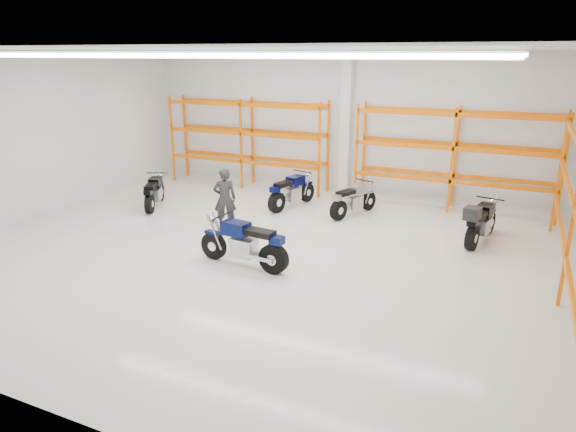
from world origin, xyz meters
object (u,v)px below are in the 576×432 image
at_px(motorcycle_back_b, 290,192).
at_px(motorcycle_back_d, 480,223).
at_px(motorcycle_main, 246,245).
at_px(structural_column, 346,125).
at_px(motorcycle_back_c, 352,200).
at_px(standing_man, 225,199).
at_px(motorcycle_back_a, 154,193).

height_order(motorcycle_back_b, motorcycle_back_d, motorcycle_back_d).
distance_m(motorcycle_main, motorcycle_back_d, 5.70).
relative_size(motorcycle_back_b, motorcycle_back_d, 0.97).
height_order(motorcycle_back_b, structural_column, structural_column).
bearing_deg(motorcycle_back_d, motorcycle_back_c, 165.92).
xyz_separation_m(motorcycle_main, structural_column, (-0.01, 6.61, 1.74)).
bearing_deg(standing_man, motorcycle_back_b, -140.15).
distance_m(motorcycle_back_a, motorcycle_back_b, 4.06).
distance_m(motorcycle_back_d, structural_column, 5.64).
height_order(motorcycle_back_a, motorcycle_back_b, motorcycle_back_b).
bearing_deg(standing_man, motorcycle_back_a, -47.71).
bearing_deg(motorcycle_back_a, motorcycle_main, -30.86).
bearing_deg(motorcycle_back_a, structural_column, 39.32).
relative_size(motorcycle_back_a, motorcycle_back_d, 0.86).
xyz_separation_m(motorcycle_back_c, structural_column, (-0.96, 2.15, 1.80)).
xyz_separation_m(motorcycle_back_a, motorcycle_back_c, (5.62, 1.67, 0.00)).
height_order(motorcycle_back_d, structural_column, structural_column).
xyz_separation_m(motorcycle_back_c, motorcycle_back_d, (3.48, -0.87, 0.08)).
relative_size(motorcycle_back_d, structural_column, 0.47).
xyz_separation_m(motorcycle_back_a, motorcycle_back_b, (3.70, 1.67, 0.03)).
bearing_deg(motorcycle_back_d, motorcycle_back_a, -175.00).
height_order(motorcycle_back_b, standing_man, standing_man).
bearing_deg(motorcycle_back_c, motorcycle_main, -101.95).
bearing_deg(standing_man, motorcycle_back_c, -170.39).
relative_size(motorcycle_main, motorcycle_back_a, 1.22).
distance_m(motorcycle_back_b, structural_column, 2.95).
bearing_deg(standing_man, motorcycle_back_d, 161.57).
relative_size(motorcycle_back_a, structural_column, 0.40).
height_order(motorcycle_main, structural_column, structural_column).
bearing_deg(structural_column, motorcycle_back_b, -114.09).
relative_size(motorcycle_back_c, structural_column, 0.41).
height_order(motorcycle_main, motorcycle_back_a, motorcycle_main).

